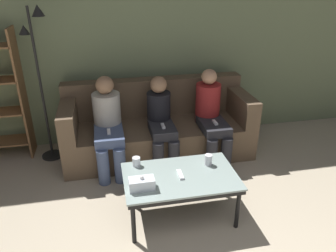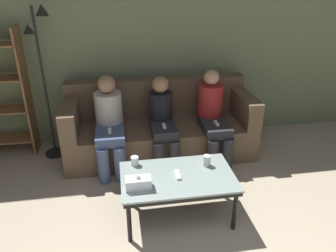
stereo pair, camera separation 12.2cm
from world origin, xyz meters
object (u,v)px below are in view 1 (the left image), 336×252
(coffee_table, at_px, (180,179))
(standing_lamp, at_px, (40,70))
(couch, at_px, (157,128))
(seated_person_left_end, at_px, (108,122))
(game_remote, at_px, (180,174))
(cup_near_left, at_px, (208,160))
(cup_near_right, at_px, (136,162))
(tissue_box, at_px, (142,184))
(seated_person_mid_right, at_px, (211,114))
(seated_person_mid_left, at_px, (161,120))

(coffee_table, relative_size, standing_lamp, 0.57)
(couch, height_order, seated_person_left_end, seated_person_left_end)
(game_remote, bearing_deg, standing_lamp, 133.06)
(cup_near_left, height_order, cup_near_right, cup_near_left)
(seated_person_left_end, bearing_deg, game_remote, -59.71)
(cup_near_left, bearing_deg, coffee_table, -157.21)
(cup_near_left, xyz_separation_m, tissue_box, (-0.68, -0.26, -0.00))
(cup_near_right, bearing_deg, cup_near_left, -9.85)
(couch, xyz_separation_m, cup_near_left, (0.30, -1.15, 0.17))
(tissue_box, distance_m, seated_person_mid_right, 1.53)
(couch, distance_m, seated_person_mid_left, 0.33)
(seated_person_mid_left, bearing_deg, tissue_box, -108.13)
(couch, relative_size, cup_near_left, 21.85)
(couch, bearing_deg, cup_near_left, -75.43)
(tissue_box, relative_size, seated_person_mid_right, 0.20)
(couch, relative_size, standing_lamp, 1.26)
(seated_person_left_end, bearing_deg, coffee_table, -59.71)
(cup_near_left, height_order, game_remote, cup_near_left)
(seated_person_left_end, height_order, seated_person_mid_left, seated_person_left_end)
(cup_near_left, bearing_deg, seated_person_mid_left, 108.34)
(game_remote, bearing_deg, seated_person_mid_right, 58.74)
(coffee_table, bearing_deg, cup_near_left, 22.79)
(cup_near_right, bearing_deg, game_remote, -33.59)
(seated_person_left_end, xyz_separation_m, seated_person_mid_left, (0.62, -0.01, -0.03))
(seated_person_left_end, bearing_deg, seated_person_mid_right, -0.35)
(couch, xyz_separation_m, coffee_table, (-0.01, -1.28, 0.08))
(couch, xyz_separation_m, seated_person_left_end, (-0.62, -0.24, 0.25))
(cup_near_left, bearing_deg, seated_person_mid_right, 70.59)
(standing_lamp, bearing_deg, game_remote, -46.94)
(tissue_box, bearing_deg, coffee_table, 19.07)
(coffee_table, bearing_deg, couch, 89.57)
(cup_near_right, xyz_separation_m, seated_person_mid_right, (1.00, 0.78, 0.08))
(couch, relative_size, cup_near_right, 26.26)
(couch, distance_m, tissue_box, 1.47)
(tissue_box, bearing_deg, seated_person_mid_left, 71.87)
(game_remote, xyz_separation_m, seated_person_mid_right, (0.63, 1.03, 0.11))
(tissue_box, distance_m, seated_person_left_end, 1.19)
(coffee_table, xyz_separation_m, seated_person_mid_left, (0.01, 1.03, 0.14))
(cup_near_left, distance_m, seated_person_left_end, 1.29)
(cup_near_right, distance_m, tissue_box, 0.38)
(tissue_box, xyz_separation_m, game_remote, (0.37, 0.13, -0.04))
(seated_person_left_end, distance_m, seated_person_mid_left, 0.62)
(coffee_table, relative_size, seated_person_mid_right, 0.95)
(game_remote, xyz_separation_m, standing_lamp, (-1.32, 1.41, 0.67))
(coffee_table, height_order, seated_person_mid_right, seated_person_mid_right)
(tissue_box, height_order, seated_person_mid_right, seated_person_mid_right)
(tissue_box, xyz_separation_m, seated_person_mid_left, (0.38, 1.16, 0.05))
(seated_person_mid_left, bearing_deg, coffee_table, -90.53)
(seated_person_left_end, xyz_separation_m, seated_person_mid_right, (1.23, -0.01, -0.00))
(cup_near_right, relative_size, tissue_box, 0.40)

